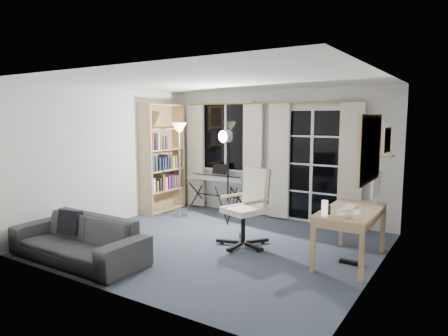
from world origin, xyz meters
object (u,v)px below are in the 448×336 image
(bookshelf, at_px, (160,161))
(keyboard_piano, at_px, (217,178))
(sofa, at_px, (77,232))
(monitor, at_px, (376,185))
(torchiere_lamp, at_px, (179,141))
(desk, at_px, (351,216))
(office_chair, at_px, (250,200))
(mug, at_px, (349,214))
(studio_light, at_px, (226,147))

(bookshelf, relative_size, keyboard_piano, 1.72)
(sofa, bearing_deg, monitor, 36.14)
(torchiere_lamp, height_order, desk, torchiere_lamp)
(bookshelf, xyz_separation_m, sofa, (0.96, -2.74, -0.64))
(bookshelf, relative_size, sofa, 1.09)
(office_chair, bearing_deg, mug, 4.19)
(desk, bearing_deg, mug, -79.03)
(monitor, bearing_deg, mug, -96.15)
(mug, xyz_separation_m, sofa, (-3.14, -1.39, -0.37))
(torchiere_lamp, bearing_deg, desk, -11.50)
(studio_light, distance_m, office_chair, 1.44)
(torchiere_lamp, distance_m, desk, 3.55)
(torchiere_lamp, xyz_separation_m, mug, (3.49, -1.19, -0.68))
(bookshelf, bearing_deg, sofa, -70.45)
(bookshelf, distance_m, keyboard_piano, 1.20)
(keyboard_piano, xyz_separation_m, office_chair, (1.52, -1.43, -0.01))
(studio_light, height_order, office_chair, studio_light)
(bookshelf, xyz_separation_m, mug, (4.11, -1.34, -0.26))
(office_chair, distance_m, sofa, 2.43)
(office_chair, height_order, desk, office_chair)
(sofa, bearing_deg, office_chair, 49.01)
(keyboard_piano, xyz_separation_m, studio_light, (0.57, -0.59, 0.68))
(torchiere_lamp, relative_size, studio_light, 1.05)
(keyboard_piano, bearing_deg, office_chair, -43.86)
(torchiere_lamp, distance_m, office_chair, 2.22)
(monitor, bearing_deg, studio_light, 172.87)
(studio_light, bearing_deg, mug, -9.55)
(bookshelf, bearing_deg, studio_light, -2.90)
(sofa, bearing_deg, torchiere_lamp, 97.81)
(keyboard_piano, height_order, studio_light, studio_light)
(bookshelf, relative_size, studio_light, 1.27)
(keyboard_piano, height_order, desk, keyboard_piano)
(keyboard_piano, relative_size, sofa, 0.63)
(bookshelf, bearing_deg, mug, -17.98)
(office_chair, bearing_deg, desk, 22.48)
(monitor, relative_size, sofa, 0.26)
(bookshelf, distance_m, monitor, 4.22)
(bookshelf, xyz_separation_m, monitor, (4.20, -0.39, -0.06))
(monitor, bearing_deg, office_chair, -162.54)
(office_chair, xyz_separation_m, mug, (1.55, -0.42, 0.08))
(monitor, distance_m, sofa, 4.04)
(office_chair, bearing_deg, torchiere_lamp, 177.69)
(sofa, bearing_deg, studio_light, 76.63)
(torchiere_lamp, height_order, monitor, torchiere_lamp)
(keyboard_piano, bearing_deg, sofa, -91.85)
(torchiere_lamp, xyz_separation_m, monitor, (3.58, -0.24, -0.47))
(bookshelf, height_order, sofa, bookshelf)
(bookshelf, height_order, office_chair, bookshelf)
(studio_light, relative_size, mug, 14.77)
(keyboard_piano, relative_size, office_chair, 1.09)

